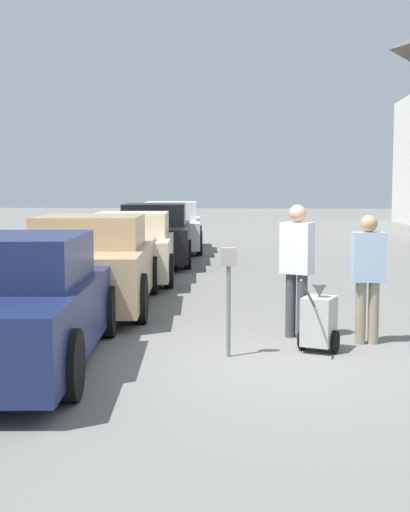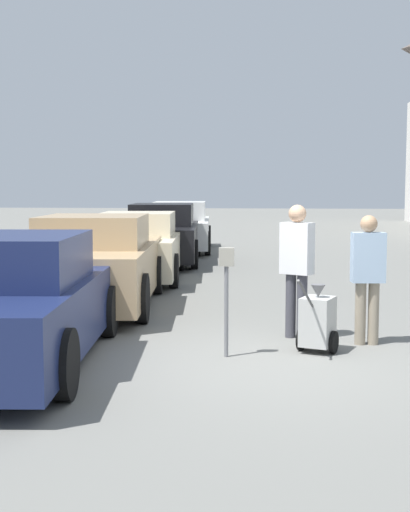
{
  "view_description": "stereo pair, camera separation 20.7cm",
  "coord_description": "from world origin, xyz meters",
  "px_view_note": "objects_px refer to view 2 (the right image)",
  "views": [
    {
      "loc": [
        -0.02,
        -8.12,
        2.04
      ],
      "look_at": [
        -0.75,
        1.53,
        1.1
      ],
      "focal_mm": 50.0,
      "sensor_mm": 36.0,
      "label": 1
    },
    {
      "loc": [
        0.19,
        -8.1,
        2.04
      ],
      "look_at": [
        -0.75,
        1.53,
        1.1
      ],
      "focal_mm": 50.0,
      "sensor_mm": 36.0,
      "label": 2
    }
  ],
  "objects_px": {
    "person_worker": "(297,262)",
    "equipment_cart": "(318,321)",
    "parked_car_black": "(163,235)",
    "parked_car_cream": "(138,248)",
    "parking_meter": "(226,281)",
    "person_supervisor": "(368,272)",
    "parked_car_white": "(180,228)",
    "parked_car_navy": "(12,304)",
    "parked_car_tan": "(96,264)"
  },
  "relations": [
    {
      "from": "parked_car_tan",
      "to": "parked_car_white",
      "type": "xyz_separation_m",
      "value": [
        0.0,
        10.83,
        -0.01
      ]
    },
    {
      "from": "parked_car_white",
      "to": "parked_car_black",
      "type": "bearing_deg",
      "value": -95.0
    },
    {
      "from": "parking_meter",
      "to": "equipment_cart",
      "type": "bearing_deg",
      "value": 18.03
    },
    {
      "from": "parked_car_cream",
      "to": "parked_car_black",
      "type": "distance_m",
      "value": 3.51
    },
    {
      "from": "parked_car_tan",
      "to": "person_worker",
      "type": "distance_m",
      "value": 3.98
    },
    {
      "from": "parked_car_cream",
      "to": "equipment_cart",
      "type": "bearing_deg",
      "value": -67.38
    },
    {
      "from": "parking_meter",
      "to": "person_supervisor",
      "type": "xyz_separation_m",
      "value": [
        1.77,
        0.85,
        0.03
      ]
    },
    {
      "from": "parked_car_black",
      "to": "person_worker",
      "type": "xyz_separation_m",
      "value": [
        3.31,
        -9.5,
        0.3
      ]
    },
    {
      "from": "parked_car_navy",
      "to": "parked_car_white",
      "type": "relative_size",
      "value": 0.92
    },
    {
      "from": "parked_car_navy",
      "to": "parked_car_tan",
      "type": "xyz_separation_m",
      "value": [
        -0.0,
        3.91,
        0.04
      ]
    },
    {
      "from": "parked_car_black",
      "to": "equipment_cart",
      "type": "relative_size",
      "value": 5.44
    },
    {
      "from": "parked_car_white",
      "to": "person_supervisor",
      "type": "xyz_separation_m",
      "value": [
        4.21,
        -13.32,
        0.23
      ]
    },
    {
      "from": "parked_car_cream",
      "to": "parked_car_black",
      "type": "xyz_separation_m",
      "value": [
        0.0,
        3.51,
        0.04
      ]
    },
    {
      "from": "person_supervisor",
      "to": "equipment_cart",
      "type": "xyz_separation_m",
      "value": [
        -0.66,
        -0.49,
        -0.57
      ]
    },
    {
      "from": "parked_car_black",
      "to": "person_supervisor",
      "type": "xyz_separation_m",
      "value": [
        4.21,
        -9.8,
        0.21
      ]
    },
    {
      "from": "parked_car_navy",
      "to": "parked_car_black",
      "type": "relative_size",
      "value": 0.89
    },
    {
      "from": "person_supervisor",
      "to": "equipment_cart",
      "type": "relative_size",
      "value": 1.68
    },
    {
      "from": "parked_car_black",
      "to": "person_supervisor",
      "type": "bearing_deg",
      "value": -71.75
    },
    {
      "from": "parking_meter",
      "to": "person_worker",
      "type": "distance_m",
      "value": 1.45
    },
    {
      "from": "person_supervisor",
      "to": "parking_meter",
      "type": "bearing_deg",
      "value": 20.09
    },
    {
      "from": "parked_car_cream",
      "to": "parking_meter",
      "type": "distance_m",
      "value": 7.55
    },
    {
      "from": "parked_car_tan",
      "to": "parked_car_white",
      "type": "distance_m",
      "value": 10.83
    },
    {
      "from": "parked_car_black",
      "to": "person_worker",
      "type": "distance_m",
      "value": 10.07
    },
    {
      "from": "parked_car_cream",
      "to": "person_supervisor",
      "type": "height_order",
      "value": "person_supervisor"
    },
    {
      "from": "parked_car_white",
      "to": "equipment_cart",
      "type": "relative_size",
      "value": 5.32
    },
    {
      "from": "parked_car_cream",
      "to": "person_worker",
      "type": "xyz_separation_m",
      "value": [
        3.31,
        -5.99,
        0.34
      ]
    },
    {
      "from": "parked_car_cream",
      "to": "equipment_cart",
      "type": "height_order",
      "value": "parked_car_cream"
    },
    {
      "from": "parking_meter",
      "to": "person_worker",
      "type": "height_order",
      "value": "person_worker"
    },
    {
      "from": "parked_car_white",
      "to": "parking_meter",
      "type": "relative_size",
      "value": 4.02
    },
    {
      "from": "parked_car_navy",
      "to": "person_supervisor",
      "type": "height_order",
      "value": "person_supervisor"
    },
    {
      "from": "parked_car_tan",
      "to": "parked_car_cream",
      "type": "distance_m",
      "value": 3.8
    },
    {
      "from": "parked_car_navy",
      "to": "parked_car_black",
      "type": "xyz_separation_m",
      "value": [
        0.0,
        11.22,
        0.04
      ]
    },
    {
      "from": "parking_meter",
      "to": "parked_car_tan",
      "type": "bearing_deg",
      "value": 126.14
    },
    {
      "from": "parked_car_black",
      "to": "person_supervisor",
      "type": "height_order",
      "value": "person_supervisor"
    },
    {
      "from": "person_worker",
      "to": "equipment_cart",
      "type": "bearing_deg",
      "value": 136.22
    },
    {
      "from": "parked_car_navy",
      "to": "equipment_cart",
      "type": "height_order",
      "value": "parked_car_navy"
    },
    {
      "from": "parked_car_black",
      "to": "parked_car_white",
      "type": "xyz_separation_m",
      "value": [
        -0.0,
        3.52,
        -0.01
      ]
    },
    {
      "from": "parked_car_cream",
      "to": "parking_meter",
      "type": "xyz_separation_m",
      "value": [
        2.44,
        -7.14,
        0.23
      ]
    },
    {
      "from": "parked_car_tan",
      "to": "parked_car_navy",
      "type": "bearing_deg",
      "value": -95.0
    },
    {
      "from": "parked_car_tan",
      "to": "equipment_cart",
      "type": "distance_m",
      "value": 4.65
    },
    {
      "from": "person_worker",
      "to": "person_supervisor",
      "type": "height_order",
      "value": "person_worker"
    },
    {
      "from": "parked_car_tan",
      "to": "person_worker",
      "type": "xyz_separation_m",
      "value": [
        3.31,
        -2.19,
        0.3
      ]
    },
    {
      "from": "parked_car_navy",
      "to": "parked_car_cream",
      "type": "relative_size",
      "value": 0.97
    },
    {
      "from": "person_worker",
      "to": "equipment_cart",
      "type": "distance_m",
      "value": 1.05
    },
    {
      "from": "parked_car_white",
      "to": "parked_car_tan",
      "type": "bearing_deg",
      "value": -95.01
    },
    {
      "from": "parked_car_navy",
      "to": "person_supervisor",
      "type": "distance_m",
      "value": 4.45
    },
    {
      "from": "parked_car_navy",
      "to": "parked_car_tan",
      "type": "height_order",
      "value": "parked_car_tan"
    },
    {
      "from": "parking_meter",
      "to": "parked_car_white",
      "type": "bearing_deg",
      "value": 99.78
    },
    {
      "from": "person_worker",
      "to": "equipment_cart",
      "type": "relative_size",
      "value": 1.81
    },
    {
      "from": "parked_car_black",
      "to": "parked_car_white",
      "type": "relative_size",
      "value": 1.02
    }
  ]
}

